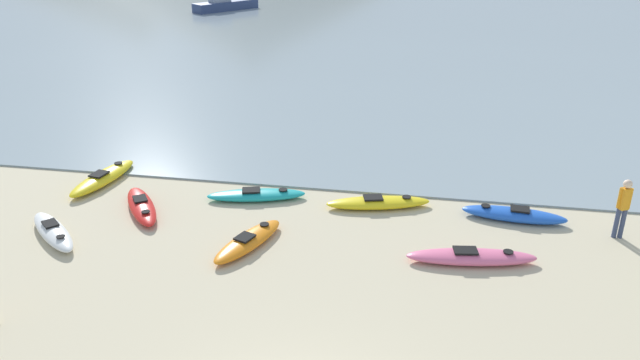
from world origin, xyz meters
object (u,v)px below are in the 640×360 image
Objects in this scene: moored_boat_0 at (225,5)px; kayak_on_sand_4 at (256,195)px; kayak_on_sand_0 at (378,203)px; kayak_on_sand_7 at (471,257)px; kayak_on_sand_8 at (103,178)px; kayak_on_sand_3 at (142,206)px; kayak_on_sand_2 at (514,214)px; person_near_waterline at (623,205)px; kayak_on_sand_1 at (248,241)px; kayak_on_sand_5 at (53,231)px.

kayak_on_sand_4 is at bearing -70.37° from moored_boat_0.
kayak_on_sand_7 is (2.55, -2.68, 0.01)m from kayak_on_sand_0.
kayak_on_sand_8 is at bearing 165.72° from kayak_on_sand_7.
kayak_on_sand_3 is 9.30m from kayak_on_sand_7.
kayak_on_sand_3 is (-10.48, -1.33, -0.01)m from kayak_on_sand_2.
person_near_waterline is 42.95m from moored_boat_0.
kayak_on_sand_8 reaches higher than kayak_on_sand_1.
moored_boat_0 is (-18.96, 38.38, 0.34)m from kayak_on_sand_7.
kayak_on_sand_8 is 1.89× the size of person_near_waterline.
person_near_waterline is 0.30× the size of moored_boat_0.
kayak_on_sand_5 is (-5.23, -0.44, 0.01)m from kayak_on_sand_1.
kayak_on_sand_8 is (-0.44, 3.52, 0.01)m from kayak_on_sand_5.
kayak_on_sand_1 is 1.63× the size of person_near_waterline.
kayak_on_sand_5 reaches higher than kayak_on_sand_3.
person_near_waterline reaches higher than kayak_on_sand_8.
kayak_on_sand_1 is 5.25m from kayak_on_sand_5.
kayak_on_sand_0 is at bearing 133.60° from kayak_on_sand_7.
kayak_on_sand_5 is at bearing -176.58° from kayak_on_sand_7.
kayak_on_sand_0 is 1.03× the size of kayak_on_sand_4.
kayak_on_sand_8 is at bearing 176.70° from person_near_waterline.
kayak_on_sand_1 is 7.42m from kayak_on_sand_2.
kayak_on_sand_3 is at bearing -176.60° from person_near_waterline.
kayak_on_sand_2 is 1.20× the size of kayak_on_sand_5.
moored_boat_0 reaches higher than kayak_on_sand_7.
kayak_on_sand_1 is 40.83m from moored_boat_0.
kayak_on_sand_3 is 2.65m from kayak_on_sand_8.
moored_boat_0 reaches higher than kayak_on_sand_3.
moored_boat_0 is (-8.11, 39.03, 0.33)m from kayak_on_sand_5.
kayak_on_sand_2 is at bearing -1.46° from kayak_on_sand_8.
kayak_on_sand_7 is at bearing -116.27° from kayak_on_sand_2.
kayak_on_sand_2 is 1.74× the size of person_near_waterline.
kayak_on_sand_3 is at bearing -75.31° from moored_boat_0.
kayak_on_sand_2 is 10.57m from kayak_on_sand_3.
kayak_on_sand_4 is at bearing -178.35° from kayak_on_sand_0.
kayak_on_sand_3 is 0.87× the size of kayak_on_sand_4.
kayak_on_sand_2 is 2.85m from kayak_on_sand_7.
kayak_on_sand_7 is (10.85, 0.65, -0.00)m from kayak_on_sand_5.
kayak_on_sand_0 is 8.94m from kayak_on_sand_5.
kayak_on_sand_4 is 5.12m from kayak_on_sand_8.
kayak_on_sand_2 reaches higher than kayak_on_sand_1.
kayak_on_sand_0 is 4.21m from kayak_on_sand_1.
moored_boat_0 is at bearing 119.44° from kayak_on_sand_2.
kayak_on_sand_2 reaches higher than kayak_on_sand_0.
moored_boat_0 reaches higher than kayak_on_sand_1.
kayak_on_sand_5 reaches higher than kayak_on_sand_1.
kayak_on_sand_2 is 2.76m from person_near_waterline.
person_near_waterline is at bearing -3.30° from kayak_on_sand_8.
kayak_on_sand_1 is 3.87m from kayak_on_sand_3.
kayak_on_sand_0 is 1.08× the size of kayak_on_sand_2.
kayak_on_sand_5 is 0.74× the size of kayak_on_sand_7.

